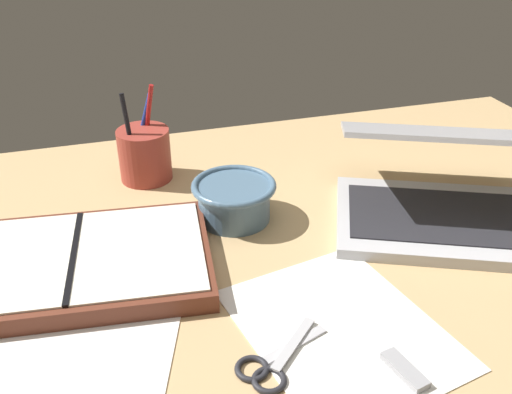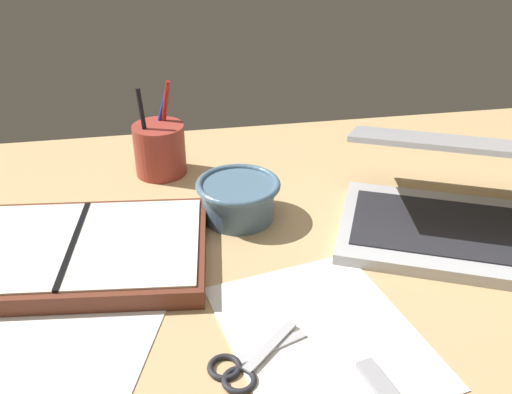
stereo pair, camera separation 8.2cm
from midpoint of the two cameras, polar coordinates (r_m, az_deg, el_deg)
name	(u,v)px [view 2 (the right image)]	position (r cm, az deg, el deg)	size (l,w,h in cm)	color
desk_top	(284,271)	(81.05, 5.75, -7.48)	(140.00, 100.00, 2.00)	tan
laptop	(448,200)	(91.40, 21.13, -0.40)	(39.99, 39.25, 16.12)	#B7B7BC
bowl	(238,198)	(88.88, 0.86, -0.15)	(13.22, 13.22, 6.38)	slate
pen_cup	(160,149)	(102.84, -7.37, 4.76)	(9.11, 9.11, 16.65)	#9E382D
planner	(75,251)	(82.93, -14.97, -5.37)	(38.91, 27.35, 3.22)	brown
scissors	(241,367)	(65.56, 2.27, -16.76)	(12.11, 9.75, 0.80)	#B7B7BC
paper_sheet_front	(322,334)	(70.50, 10.05, -13.50)	(21.62, 26.65, 0.16)	white
paper_sheet_beside_planner	(61,343)	(70.89, -15.77, -14.05)	(21.22, 23.88, 0.16)	white
usb_drive	(377,381)	(66.17, 15.69, -17.44)	(3.23, 7.38, 1.00)	#99999E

